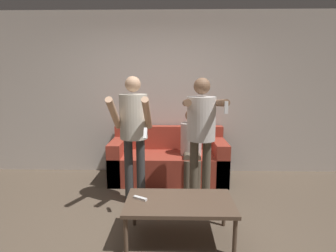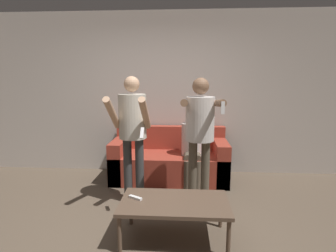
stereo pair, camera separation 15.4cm
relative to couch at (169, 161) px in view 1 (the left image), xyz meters
name	(u,v)px [view 1 (the left image)]	position (x,y,z in m)	size (l,w,h in m)	color
ground_plane	(145,242)	(-0.21, -1.69, -0.29)	(14.00, 14.00, 0.00)	brown
wall_back	(157,94)	(-0.21, 0.42, 1.06)	(6.40, 0.06, 2.70)	beige
couch	(169,161)	(0.00, 0.00, 0.00)	(1.80, 0.78, 0.83)	#9E3828
person_standing_left	(134,126)	(-0.42, -0.85, 0.74)	(0.47, 0.68, 1.64)	#383838
person_standing_right	(201,126)	(0.42, -0.85, 0.74)	(0.48, 0.72, 1.62)	brown
person_seated	(191,143)	(0.35, -0.14, 0.35)	(0.33, 0.54, 1.15)	brown
coffee_table	(180,205)	(0.14, -1.63, 0.08)	(1.07, 0.59, 0.41)	brown
remote_on_table	(140,198)	(-0.26, -1.61, 0.13)	(0.15, 0.10, 0.02)	white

